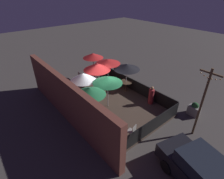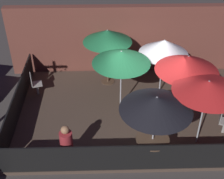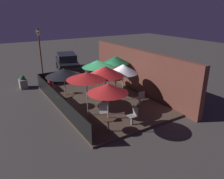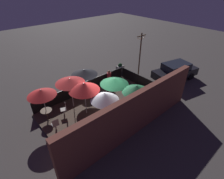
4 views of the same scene
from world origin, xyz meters
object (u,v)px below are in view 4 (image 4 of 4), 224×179
object	(u,v)px
patio_umbrella_0	(84,72)
dining_table_2	(135,107)
patio_umbrella_2	(136,89)
patio_umbrella_6	(84,87)
patron_0	(109,78)
patio_chair_1	(151,89)
patio_umbrella_5	(114,81)
planter_box	(120,68)
patio_umbrella_1	(41,93)
patio_umbrella_3	(105,96)
patio_umbrella_4	(70,81)
parked_car_0	(175,71)
patio_chair_3	(55,124)
dining_table_0	(86,88)
dining_table_1	(47,112)
light_post	(140,53)
patio_chair_0	(92,127)
patio_chair_2	(64,109)

from	to	relation	value
patio_umbrella_0	dining_table_2	xyz separation A→B (m)	(-1.24, 4.17, -1.51)
patio_umbrella_0	patio_umbrella_2	size ratio (longest dim) A/B	0.99
patio_umbrella_6	patron_0	xyz separation A→B (m)	(-3.77, -1.97, -1.56)
patron_0	patio_chair_1	bearing A→B (deg)	7.53
patio_umbrella_5	planter_box	size ratio (longest dim) A/B	2.43
patio_umbrella_0	patio_umbrella_1	bearing A→B (deg)	10.60
patio_umbrella_3	patio_umbrella_4	distance (m)	2.89
patio_chair_1	planter_box	bearing A→B (deg)	-118.18
patio_chair_1	patio_umbrella_1	bearing A→B (deg)	-35.30
patio_umbrella_6	parked_car_0	distance (m)	9.41
dining_table_2	patio_umbrella_0	bearing A→B (deg)	-73.42
patio_umbrella_4	patio_chair_3	bearing A→B (deg)	34.68
patio_umbrella_1	patio_umbrella_5	bearing A→B (deg)	157.15
patio_umbrella_6	patio_chair_1	world-z (taller)	patio_umbrella_6
dining_table_0	patron_0	distance (m)	2.51
dining_table_2	parked_car_0	world-z (taller)	parked_car_0
patio_umbrella_4	dining_table_1	world-z (taller)	patio_umbrella_4
planter_box	parked_car_0	xyz separation A→B (m)	(-2.86, 4.50, 0.42)
patio_umbrella_2	patio_chair_1	distance (m)	3.31
patio_chair_3	light_post	world-z (taller)	light_post
patio_umbrella_3	patio_umbrella_5	world-z (taller)	patio_umbrella_5
patio_chair_0	planter_box	xyz separation A→B (m)	(-7.17, -5.15, -0.18)
patio_umbrella_0	patron_0	xyz separation A→B (m)	(-2.51, -0.08, -1.45)
patio_chair_1	patio_umbrella_4	bearing A→B (deg)	-41.97
patio_umbrella_4	patio_chair_2	xyz separation A→B (m)	(0.93, 0.43, -1.68)
patio_chair_1	light_post	distance (m)	4.01
dining_table_1	patio_chair_1	distance (m)	8.09
patio_umbrella_1	patio_chair_2	bearing A→B (deg)	160.70
dining_table_0	parked_car_0	size ratio (longest dim) A/B	0.21
patio_umbrella_1	dining_table_0	world-z (taller)	patio_umbrella_1
patio_umbrella_4	patio_chair_1	size ratio (longest dim) A/B	2.57
patio_chair_2	patio_chair_0	bearing A→B (deg)	117.96
patio_chair_2	parked_car_0	xyz separation A→B (m)	(-10.44, 2.05, 0.22)
patio_umbrella_2	patio_chair_3	bearing A→B (deg)	-23.44
dining_table_0	dining_table_2	distance (m)	4.35
patio_umbrella_0	planter_box	bearing A→B (deg)	-164.74
dining_table_1	patio_chair_3	bearing A→B (deg)	87.64
dining_table_2	patio_chair_0	world-z (taller)	patio_chair_0
dining_table_1	dining_table_0	bearing A→B (deg)	-169.40
patio_chair_1	patio_chair_2	size ratio (longest dim) A/B	1.00
patio_umbrella_5	light_post	xyz separation A→B (m)	(-5.19, -2.21, 0.10)
patio_umbrella_6	patio_chair_2	distance (m)	2.24
patio_umbrella_2	patio_chair_3	distance (m)	5.54
patio_umbrella_0	patron_0	world-z (taller)	patio_umbrella_0
patio_umbrella_4	dining_table_2	world-z (taller)	patio_umbrella_4
patio_chair_0	parked_car_0	size ratio (longest dim) A/B	0.20
patron_0	parked_car_0	xyz separation A→B (m)	(-5.45, 3.19, 0.10)
patio_chair_2	dining_table_0	bearing A→B (deg)	-137.75
patio_umbrella_1	patio_umbrella_2	size ratio (longest dim) A/B	1.01
planter_box	light_post	size ratio (longest dim) A/B	0.23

